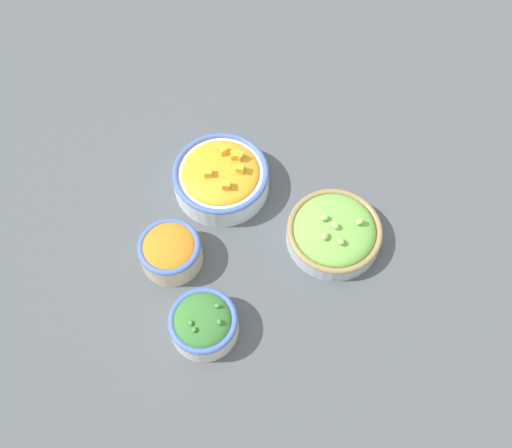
% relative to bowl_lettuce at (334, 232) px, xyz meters
% --- Properties ---
extents(ground_plane, '(3.00, 3.00, 0.00)m').
position_rel_bowl_lettuce_xyz_m(ground_plane, '(-0.12, 0.08, -0.03)').
color(ground_plane, '#4C5156').
extents(bowl_lettuce, '(0.18, 0.18, 0.07)m').
position_rel_bowl_lettuce_xyz_m(bowl_lettuce, '(0.00, 0.00, 0.00)').
color(bowl_lettuce, '#B2C1CC').
rests_on(bowl_lettuce, ground_plane).
extents(bowl_broccoli, '(0.12, 0.12, 0.07)m').
position_rel_bowl_lettuce_xyz_m(bowl_broccoli, '(-0.30, -0.05, 0.01)').
color(bowl_broccoli, silver).
rests_on(bowl_broccoli, ground_plane).
extents(bowl_carrots, '(0.12, 0.12, 0.07)m').
position_rel_bowl_lettuce_xyz_m(bowl_carrots, '(-0.29, 0.11, 0.01)').
color(bowl_carrots, beige).
rests_on(bowl_carrots, ground_plane).
extents(bowl_squash, '(0.19, 0.19, 0.08)m').
position_rel_bowl_lettuce_xyz_m(bowl_squash, '(-0.13, 0.21, 0.01)').
color(bowl_squash, silver).
rests_on(bowl_squash, ground_plane).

